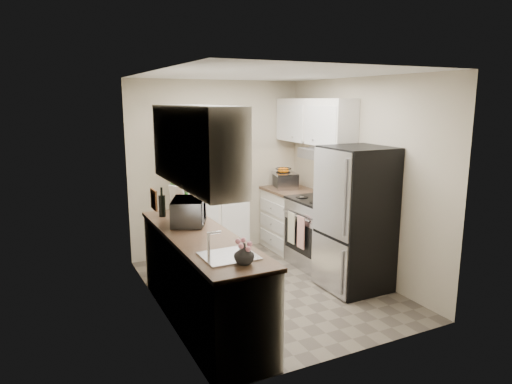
% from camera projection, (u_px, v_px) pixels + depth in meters
% --- Properties ---
extents(ground, '(3.20, 3.20, 0.00)m').
position_uv_depth(ground, '(268.00, 288.00, 5.48)').
color(ground, '#665B4C').
rests_on(ground, ground).
extents(room_shell, '(2.64, 3.24, 2.52)m').
position_uv_depth(room_shell, '(268.00, 154.00, 5.14)').
color(room_shell, beige).
rests_on(room_shell, ground).
extents(pantry_cabinet, '(0.90, 0.55, 2.00)m').
position_uv_depth(pantry_cabinet, '(212.00, 189.00, 6.35)').
color(pantry_cabinet, silver).
rests_on(pantry_cabinet, ground).
extents(base_cabinet_left, '(0.60, 2.30, 0.88)m').
position_uv_depth(base_cabinet_left, '(202.00, 280.00, 4.59)').
color(base_cabinet_left, silver).
rests_on(base_cabinet_left, ground).
extents(countertop_left, '(0.63, 2.33, 0.04)m').
position_uv_depth(countertop_left, '(200.00, 237.00, 4.50)').
color(countertop_left, brown).
rests_on(countertop_left, base_cabinet_left).
extents(base_cabinet_right, '(0.60, 0.80, 0.88)m').
position_uv_depth(base_cabinet_right, '(290.00, 220.00, 6.87)').
color(base_cabinet_right, silver).
rests_on(base_cabinet_right, ground).
extents(countertop_right, '(0.63, 0.83, 0.04)m').
position_uv_depth(countertop_right, '(290.00, 190.00, 6.78)').
color(countertop_right, brown).
rests_on(countertop_right, base_cabinet_right).
extents(electric_range, '(0.71, 0.78, 1.13)m').
position_uv_depth(electric_range, '(319.00, 231.00, 6.15)').
color(electric_range, '#B7B7BC').
rests_on(electric_range, ground).
extents(refrigerator, '(0.70, 0.72, 1.70)m').
position_uv_depth(refrigerator, '(356.00, 219.00, 5.36)').
color(refrigerator, '#B7B7BC').
rests_on(refrigerator, ground).
extents(microwave, '(0.51, 0.59, 0.27)m').
position_uv_depth(microwave, '(189.00, 212.00, 4.84)').
color(microwave, silver).
rests_on(microwave, countertop_left).
extents(wine_bottle, '(0.08, 0.08, 0.31)m').
position_uv_depth(wine_bottle, '(162.00, 203.00, 5.15)').
color(wine_bottle, black).
rests_on(wine_bottle, countertop_left).
extents(flower_vase, '(0.22, 0.22, 0.17)m').
position_uv_depth(flower_vase, '(244.00, 254.00, 3.67)').
color(flower_vase, silver).
rests_on(flower_vase, countertop_left).
extents(cutting_board, '(0.13, 0.26, 0.34)m').
position_uv_depth(cutting_board, '(181.00, 198.00, 5.35)').
color(cutting_board, '#2D7C30').
rests_on(cutting_board, countertop_left).
extents(toaster_oven, '(0.41, 0.47, 0.24)m').
position_uv_depth(toaster_oven, '(285.00, 180.00, 6.82)').
color(toaster_oven, '#B2B1B6').
rests_on(toaster_oven, countertop_right).
extents(fruit_basket, '(0.30, 0.30, 0.10)m').
position_uv_depth(fruit_basket, '(283.00, 169.00, 6.80)').
color(fruit_basket, orange).
rests_on(fruit_basket, toaster_oven).
extents(kitchen_mat, '(0.50, 0.78, 0.01)m').
position_uv_depth(kitchen_mat, '(247.00, 274.00, 5.90)').
color(kitchen_mat, tan).
rests_on(kitchen_mat, ground).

